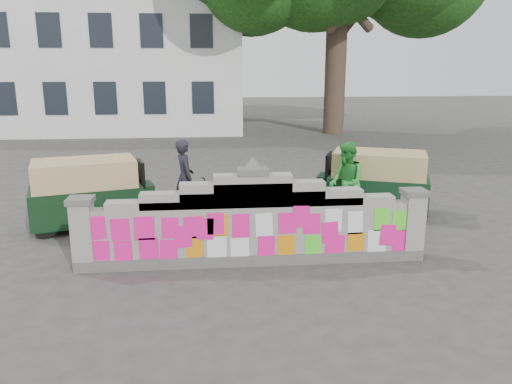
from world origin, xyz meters
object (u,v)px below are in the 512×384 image
pedestrian (346,182)px  rickshaw_right (375,181)px  cyclist_bike (186,203)px  rickshaw_left (90,192)px  cyclist_rider (185,188)px

pedestrian → rickshaw_right: bearing=125.4°
cyclist_bike → pedestrian: bearing=-110.5°
rickshaw_right → pedestrian: bearing=57.1°
cyclist_bike → rickshaw_left: size_ratio=0.67×
cyclist_rider → pedestrian: pedestrian is taller
pedestrian → cyclist_rider: bearing=-92.9°
cyclist_bike → rickshaw_left: rickshaw_left is taller
cyclist_bike → pedestrian: size_ratio=1.02×
rickshaw_left → rickshaw_right: size_ratio=1.01×
cyclist_bike → rickshaw_right: rickshaw_right is taller
rickshaw_right → cyclist_rider: bearing=27.5°
cyclist_bike → rickshaw_right: size_ratio=0.68×
cyclist_rider → rickshaw_right: size_ratio=0.60×
cyclist_rider → pedestrian: size_ratio=0.91×
cyclist_bike → rickshaw_left: (-2.14, 0.07, 0.29)m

